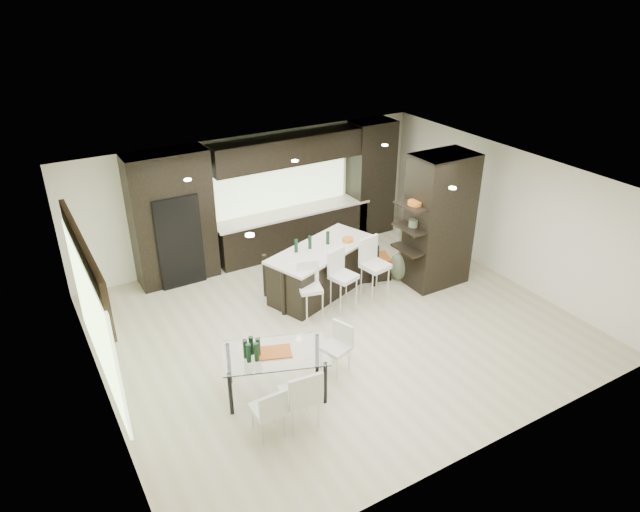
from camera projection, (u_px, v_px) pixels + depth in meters
ground at (337, 325)px, 10.34m from camera, size 8.00×8.00×0.00m
back_wall at (253, 196)px, 12.41m from camera, size 8.00×0.02×2.70m
left_wall at (94, 326)px, 7.92m from camera, size 0.02×7.00×2.70m
right_wall at (505, 213)px, 11.52m from camera, size 0.02×7.00×2.70m
ceiling at (339, 185)px, 9.11m from camera, size 8.00×7.00×0.02m
window_left at (94, 318)px, 8.10m from camera, size 0.04×3.20×1.90m
window_back at (278, 183)px, 12.56m from camera, size 3.40×0.04×1.20m
stone_accent at (84, 262)px, 7.70m from camera, size 0.08×3.00×0.80m
ceiling_spots at (331, 181)px, 9.31m from camera, size 4.00×3.00×0.02m
back_cabinetry at (280, 196)px, 12.38m from camera, size 6.80×0.68×2.70m
refrigerator at (175, 237)px, 11.45m from camera, size 0.90×0.68×1.90m
partition_column at (439, 221)px, 11.20m from camera, size 1.20×0.80×2.70m
kitchen_island at (321, 270)px, 11.23m from camera, size 2.48×1.70×0.95m
stool_left at (310, 298)px, 10.31m from camera, size 0.50×0.50×0.91m
stool_mid at (343, 287)px, 10.60m from camera, size 0.53×0.53×0.97m
stool_right at (375, 277)px, 10.89m from camera, size 0.53×0.53×1.03m
bench at (360, 268)px, 11.79m from camera, size 1.31×0.83×0.47m
floor_vase at (401, 253)px, 11.61m from camera, size 0.47×0.47×1.19m
dining_table at (276, 373)px, 8.55m from camera, size 1.74×1.35×0.74m
chair_near at (300, 398)px, 7.93m from camera, size 0.54×0.54×0.92m
chair_far at (268, 412)px, 7.78m from camera, size 0.42×0.42×0.77m
chair_end at (335, 351)px, 9.02m from camera, size 0.52×0.52×0.75m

